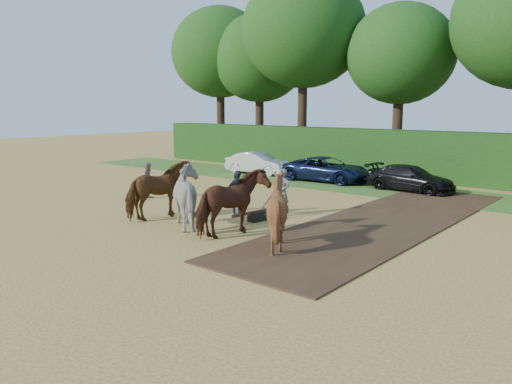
{
  "coord_description": "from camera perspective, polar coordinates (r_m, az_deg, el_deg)",
  "views": [
    {
      "loc": [
        9.68,
        -10.88,
        4.5
      ],
      "look_at": [
        -1.62,
        2.85,
        1.4
      ],
      "focal_mm": 35.0,
      "sensor_mm": 36.0,
      "label": 1
    }
  ],
  "objects": [
    {
      "name": "treeline",
      "position": [
        34.78,
        20.95,
        16.65
      ],
      "size": [
        48.7,
        10.6,
        14.21
      ],
      "color": "#382616",
      "rests_on": "ground"
    },
    {
      "name": "earth_strip",
      "position": [
        20.17,
        14.52,
        -3.26
      ],
      "size": [
        4.5,
        17.0,
        0.05
      ],
      "primitive_type": "cube",
      "color": "#472D1C",
      "rests_on": "ground"
    },
    {
      "name": "spectator_near",
      "position": [
        24.82,
        -12.14,
        1.29
      ],
      "size": [
        0.69,
        0.88,
        1.77
      ],
      "primitive_type": "imported",
      "rotation": [
        0.0,
        0.0,
        1.55
      ],
      "color": "#AEA789",
      "rests_on": "ground"
    },
    {
      "name": "ground",
      "position": [
        15.25,
        -2.12,
        -7.29
      ],
      "size": [
        120.0,
        120.0,
        0.0
      ],
      "primitive_type": "plane",
      "color": "gold",
      "rests_on": "ground"
    },
    {
      "name": "spectator_far",
      "position": [
        20.55,
        -2.2,
        -0.12
      ],
      "size": [
        0.6,
        1.15,
        1.87
      ],
      "primitive_type": "imported",
      "rotation": [
        0.0,
        0.0,
        1.43
      ],
      "color": "#2A2E38",
      "rests_on": "ground"
    },
    {
      "name": "hedgerow",
      "position": [
        31.08,
        21.16,
        3.69
      ],
      "size": [
        46.0,
        1.6,
        3.0
      ],
      "primitive_type": "cube",
      "color": "#14380F",
      "rests_on": "ground"
    },
    {
      "name": "parked_cars",
      "position": [
        26.9,
        20.74,
        1.13
      ],
      "size": [
        31.07,
        3.33,
        1.46
      ],
      "color": "silver",
      "rests_on": "ground"
    },
    {
      "name": "plough_team",
      "position": [
        17.99,
        -4.79,
        -0.87
      ],
      "size": [
        7.81,
        5.44,
        2.33
      ],
      "color": "brown",
      "rests_on": "ground"
    },
    {
      "name": "grass_verge",
      "position": [
        27.07,
        17.94,
        -0.13
      ],
      "size": [
        50.0,
        5.0,
        0.03
      ],
      "primitive_type": "cube",
      "color": "#38601E",
      "rests_on": "ground"
    }
  ]
}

